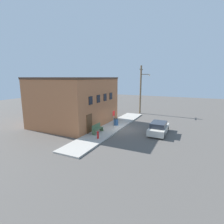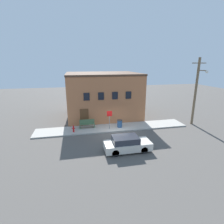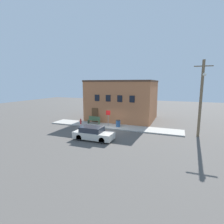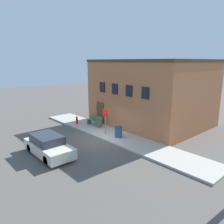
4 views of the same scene
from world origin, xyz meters
name	(u,v)px [view 4 (image 4 of 4)]	position (x,y,z in m)	size (l,w,h in m)	color
ground_plane	(100,139)	(0.00, 0.00, 0.00)	(80.00, 80.00, 0.00)	#56514C
sidewalk	(113,135)	(0.00, 1.30, 0.07)	(17.68, 2.60, 0.13)	#B2ADA3
brick_building	(152,92)	(-0.31, 6.62, 3.08)	(9.80, 8.16, 6.15)	#B26B42
fire_hydrant	(77,120)	(-4.52, 0.76, 0.51)	(0.38, 0.18, 0.76)	red
stop_sign	(105,117)	(-0.47, 0.90, 1.59)	(0.60, 0.06, 2.10)	gray
bench	(95,120)	(-2.97, 1.74, 0.62)	(1.73, 0.44, 0.98)	#4C6B47
trash_bin	(118,132)	(0.81, 1.17, 0.58)	(0.61, 0.61, 0.88)	#2D517F
parked_car	(48,146)	(0.04, -4.35, 0.65)	(4.06, 1.72, 1.35)	black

